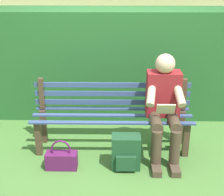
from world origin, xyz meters
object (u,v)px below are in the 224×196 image
at_px(handbag, 62,159).
at_px(person_seated, 164,105).
at_px(park_bench, 112,113).
at_px(backpack, 126,152).

bearing_deg(handbag, person_seated, -163.90).
xyz_separation_m(park_bench, backpack, (-0.16, 0.47, -0.25)).
height_order(person_seated, handbag, person_seated).
height_order(park_bench, handbag, park_bench).
xyz_separation_m(backpack, handbag, (0.70, 0.03, -0.08)).
distance_m(park_bench, handbag, 0.81).
xyz_separation_m(person_seated, handbag, (1.13, 0.33, -0.52)).
xyz_separation_m(park_bench, handbag, (0.55, 0.50, -0.33)).
distance_m(backpack, handbag, 0.71).
bearing_deg(handbag, park_bench, -137.55).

